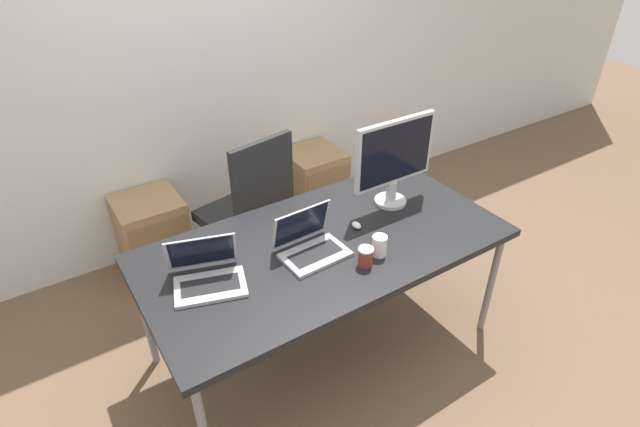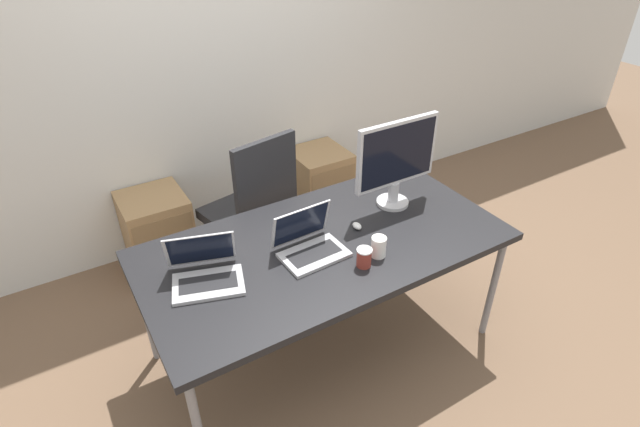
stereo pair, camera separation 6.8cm
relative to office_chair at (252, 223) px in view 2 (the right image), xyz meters
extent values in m
plane|color=brown|center=(0.05, -0.83, -0.40)|extent=(14.00, 14.00, 0.00)
cube|color=silver|center=(0.05, 0.65, 0.90)|extent=(10.00, 0.05, 2.60)
cube|color=black|center=(0.05, -0.83, 0.33)|extent=(1.88, 0.96, 0.04)
cylinder|color=gray|center=(0.93, -1.25, -0.05)|extent=(0.04, 0.04, 0.71)
cylinder|color=gray|center=(-0.82, -0.41, -0.05)|extent=(0.04, 0.04, 0.71)
cylinder|color=gray|center=(0.93, -0.41, -0.05)|extent=(0.04, 0.04, 0.71)
cylinder|color=#232326|center=(-0.01, 0.07, -0.38)|extent=(0.56, 0.56, 0.04)
cylinder|color=gray|center=(-0.01, 0.07, -0.16)|extent=(0.05, 0.05, 0.40)
cube|color=#232326|center=(-0.01, 0.07, 0.04)|extent=(0.57, 0.57, 0.07)
cube|color=#232326|center=(0.04, -0.19, 0.37)|extent=(0.44, 0.13, 0.60)
cube|color=#99754C|center=(-0.54, 0.40, -0.12)|extent=(0.42, 0.42, 0.57)
cube|color=olive|center=(-0.54, 0.19, -0.12)|extent=(0.38, 0.01, 0.45)
cube|color=#99754C|center=(0.76, 0.40, -0.12)|extent=(0.42, 0.42, 0.57)
cube|color=olive|center=(0.76, 0.19, -0.12)|extent=(0.38, 0.01, 0.45)
cube|color=#ADADB2|center=(-0.05, -0.90, 0.36)|extent=(0.33, 0.22, 0.02)
cube|color=black|center=(-0.05, -0.90, 0.37)|extent=(0.27, 0.13, 0.00)
cube|color=#ADADB2|center=(-0.05, -0.77, 0.47)|extent=(0.32, 0.07, 0.21)
cube|color=black|center=(-0.05, -0.78, 0.47)|extent=(0.30, 0.06, 0.19)
cube|color=#ADADB2|center=(-0.58, -0.84, 0.36)|extent=(0.37, 0.30, 0.02)
cube|color=black|center=(-0.58, -0.84, 0.37)|extent=(0.29, 0.19, 0.00)
cube|color=#ADADB2|center=(-0.55, -0.71, 0.47)|extent=(0.33, 0.17, 0.20)
cube|color=black|center=(-0.55, -0.71, 0.47)|extent=(0.30, 0.15, 0.18)
cylinder|color=#B7B7BC|center=(0.58, -0.71, 0.36)|extent=(0.18, 0.18, 0.02)
cylinder|color=#B7B7BC|center=(0.58, -0.71, 0.43)|extent=(0.06, 0.06, 0.12)
cube|color=#B7B7BC|center=(0.58, -0.71, 0.67)|extent=(0.52, 0.03, 0.37)
cube|color=black|center=(0.58, -0.73, 0.67)|extent=(0.48, 0.00, 0.33)
ellipsoid|color=silver|center=(0.27, -0.81, 0.36)|extent=(0.04, 0.06, 0.03)
cylinder|color=white|center=(0.22, -1.06, 0.40)|extent=(0.07, 0.07, 0.11)
cylinder|color=maroon|center=(0.12, -1.08, 0.39)|extent=(0.07, 0.07, 0.09)
cylinder|color=white|center=(0.12, -1.08, 0.44)|extent=(0.08, 0.08, 0.01)
camera|label=1|loc=(-1.09, -2.54, 1.87)|focal=28.00mm
camera|label=2|loc=(-1.03, -2.58, 1.87)|focal=28.00mm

